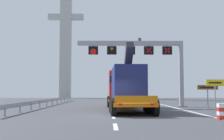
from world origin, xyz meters
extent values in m
plane|color=#424449|center=(0.00, 0.00, 0.00)|extent=(112.00, 112.00, 0.00)
cube|color=silver|center=(0.04, -6.00, 0.01)|extent=(0.20, 2.60, 0.01)
cube|color=silver|center=(0.04, -0.88, 0.01)|extent=(0.20, 2.60, 0.01)
cube|color=silver|center=(0.04, 4.24, 0.01)|extent=(0.20, 2.60, 0.01)
cube|color=silver|center=(0.04, 9.36, 0.01)|extent=(0.20, 2.60, 0.01)
cube|color=silver|center=(0.04, 14.48, 0.01)|extent=(0.20, 2.60, 0.01)
cube|color=silver|center=(0.04, 19.60, 0.01)|extent=(0.20, 2.60, 0.01)
cube|color=silver|center=(0.04, 24.72, 0.01)|extent=(0.20, 2.60, 0.01)
cube|color=silver|center=(0.04, 29.84, 0.01)|extent=(0.20, 2.60, 0.01)
cube|color=silver|center=(0.04, 34.96, 0.01)|extent=(0.20, 2.60, 0.01)
cube|color=silver|center=(6.20, 12.00, 0.01)|extent=(0.20, 63.00, 0.01)
cube|color=#9EA0A5|center=(7.25, 11.12, 3.42)|extent=(0.40, 0.40, 6.84)
cube|color=slate|center=(7.25, 11.12, 0.04)|extent=(0.90, 0.90, 0.08)
cube|color=#9EA0A5|center=(1.98, 11.12, 6.59)|extent=(10.93, 0.44, 0.44)
cube|color=#4C4C51|center=(2.95, 11.12, 6.99)|extent=(0.28, 0.40, 0.28)
cube|color=black|center=(5.82, 11.12, 5.84)|extent=(0.99, 0.24, 0.86)
cube|color=#9EA0A5|center=(5.82, 11.12, 6.32)|extent=(0.08, 0.08, 0.16)
cube|color=red|center=(5.82, 10.99, 5.84)|extent=(0.60, 0.02, 0.60)
cube|color=red|center=(5.82, 10.99, 5.84)|extent=(0.60, 0.02, 0.60)
cube|color=black|center=(3.90, 11.12, 5.84)|extent=(0.99, 0.24, 0.86)
cube|color=#9EA0A5|center=(3.90, 11.12, 6.32)|extent=(0.08, 0.08, 0.16)
cube|color=red|center=(3.90, 10.99, 5.84)|extent=(0.60, 0.02, 0.60)
cube|color=red|center=(3.90, 10.99, 5.84)|extent=(0.60, 0.02, 0.60)
cube|color=black|center=(1.98, 11.12, 5.84)|extent=(0.99, 0.24, 0.86)
cube|color=#9EA0A5|center=(1.98, 11.12, 6.32)|extent=(0.08, 0.08, 0.16)
cube|color=red|center=(1.98, 10.99, 5.84)|extent=(0.60, 0.02, 0.60)
cube|color=red|center=(1.98, 10.99, 5.84)|extent=(0.60, 0.02, 0.60)
cube|color=black|center=(0.06, 11.12, 5.84)|extent=(0.99, 0.24, 0.86)
cube|color=#9EA0A5|center=(0.06, 11.12, 6.32)|extent=(0.08, 0.08, 0.16)
cone|color=orange|center=(0.06, 10.99, 5.93)|extent=(0.36, 0.36, 0.30)
cube|color=black|center=(-1.86, 11.12, 5.84)|extent=(0.99, 0.24, 0.86)
cube|color=#9EA0A5|center=(-1.86, 11.12, 6.32)|extent=(0.08, 0.08, 0.16)
cone|color=red|center=(-1.86, 10.99, 5.69)|extent=(0.63, 0.02, 0.63)
cube|color=orange|center=(1.28, 4.14, 0.73)|extent=(3.10, 10.48, 0.24)
cube|color=orange|center=(1.43, -1.14, 1.10)|extent=(2.66, 0.16, 0.44)
cylinder|color=black|center=(0.06, -0.40, 0.55)|extent=(0.35, 1.11, 1.10)
cylinder|color=black|center=(2.76, -0.32, 0.55)|extent=(0.35, 1.11, 1.10)
cylinder|color=black|center=(0.03, 0.65, 0.55)|extent=(0.35, 1.11, 1.10)
cylinder|color=black|center=(2.73, 0.73, 0.55)|extent=(0.35, 1.11, 1.10)
cylinder|color=black|center=(0.00, 1.70, 0.55)|extent=(0.35, 1.11, 1.10)
cylinder|color=black|center=(2.70, 1.78, 0.55)|extent=(0.35, 1.11, 1.10)
cylinder|color=black|center=(-0.03, 2.75, 0.55)|extent=(0.35, 1.11, 1.10)
cylinder|color=black|center=(2.67, 2.83, 0.55)|extent=(0.35, 1.11, 1.10)
cylinder|color=black|center=(-0.06, 3.80, 0.55)|extent=(0.35, 1.11, 1.10)
cylinder|color=black|center=(2.64, 3.88, 0.55)|extent=(0.35, 1.11, 1.10)
cube|color=red|center=(1.07, 11.24, 2.10)|extent=(2.67, 3.27, 3.10)
cube|color=black|center=(1.07, 11.24, 2.80)|extent=(2.70, 3.29, 0.60)
cylinder|color=black|center=(-0.24, 12.08, 0.55)|extent=(0.37, 1.11, 1.10)
cylinder|color=black|center=(2.33, 12.16, 0.55)|extent=(0.37, 1.11, 1.10)
cylinder|color=black|center=(-0.18, 10.08, 0.55)|extent=(0.37, 1.11, 1.10)
cylinder|color=black|center=(2.39, 10.16, 0.55)|extent=(0.37, 1.11, 1.10)
cube|color=navy|center=(1.27, 4.54, 2.20)|extent=(2.55, 5.79, 2.70)
cube|color=#2D2D33|center=(1.29, 3.68, 4.15)|extent=(0.65, 2.96, 2.29)
cube|color=red|center=(0.45, -1.21, 0.80)|extent=(0.20, 0.07, 0.12)
cube|color=red|center=(2.41, -1.15, 0.80)|extent=(0.20, 0.07, 0.12)
cylinder|color=#9EA0A5|center=(8.50, 4.97, 1.28)|extent=(0.10, 0.10, 2.57)
cube|color=yellow|center=(8.50, 4.91, 2.30)|extent=(1.46, 0.06, 0.54)
cube|color=black|center=(8.50, 4.88, 2.30)|extent=(1.05, 0.01, 0.12)
cylinder|color=#9EA0A5|center=(8.75, 7.56, 1.08)|extent=(0.10, 0.10, 2.16)
cube|color=brown|center=(8.75, 7.50, 1.96)|extent=(1.87, 0.06, 0.41)
cube|color=black|center=(8.75, 7.47, 1.96)|extent=(1.35, 0.01, 0.12)
cube|color=#999EA3|center=(-6.90, 15.53, 0.60)|extent=(0.04, 35.06, 0.32)
cube|color=#999EA3|center=(-6.84, -0.41, 0.30)|extent=(0.10, 0.10, 0.60)
cube|color=#999EA3|center=(-6.84, 2.78, 0.30)|extent=(0.10, 0.10, 0.60)
cube|color=#999EA3|center=(-6.84, 5.97, 0.30)|extent=(0.10, 0.10, 0.60)
cube|color=#999EA3|center=(-6.84, 9.15, 0.30)|extent=(0.10, 0.10, 0.60)
cube|color=#999EA3|center=(-6.84, 12.34, 0.30)|extent=(0.10, 0.10, 0.60)
cube|color=#999EA3|center=(-6.84, 15.53, 0.30)|extent=(0.10, 0.10, 0.60)
cube|color=#999EA3|center=(-6.84, 18.72, 0.30)|extent=(0.10, 0.10, 0.60)
cube|color=#999EA3|center=(-6.84, 21.90, 0.30)|extent=(0.10, 0.10, 0.60)
cube|color=#999EA3|center=(-6.84, 25.09, 0.30)|extent=(0.10, 0.10, 0.60)
cube|color=#999EA3|center=(-6.84, 28.28, 0.30)|extent=(0.10, 0.10, 0.60)
cube|color=#999EA3|center=(-6.84, 31.46, 0.30)|extent=(0.10, 0.10, 0.60)
cube|color=#B7B7B2|center=(-11.24, 55.80, 16.70)|extent=(2.80, 2.00, 33.40)
cube|color=#B7B7B2|center=(-11.24, 55.80, 20.71)|extent=(9.00, 1.60, 1.40)
camera|label=1|loc=(-0.27, -19.43, 1.57)|focal=47.65mm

